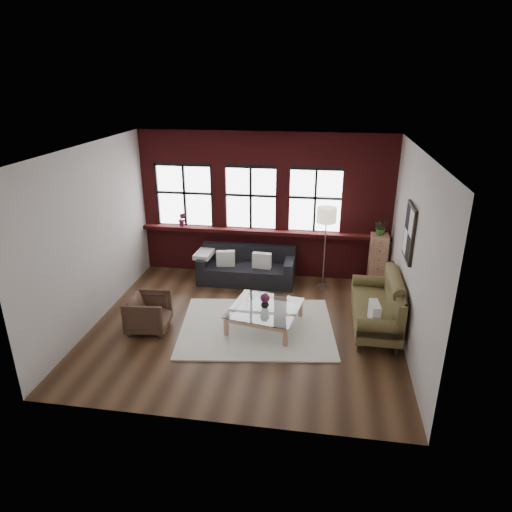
# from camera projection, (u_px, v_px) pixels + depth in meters

# --- Properties ---
(floor) EXTENTS (5.50, 5.50, 0.00)m
(floor) POSITION_uv_depth(u_px,v_px,m) (246.00, 326.00, 8.34)
(floor) COLOR #382214
(floor) RESTS_ON ground
(ceiling) EXTENTS (5.50, 5.50, 0.00)m
(ceiling) POSITION_uv_depth(u_px,v_px,m) (244.00, 149.00, 7.15)
(ceiling) COLOR white
(ceiling) RESTS_ON ground
(wall_back) EXTENTS (5.50, 0.00, 5.50)m
(wall_back) POSITION_uv_depth(u_px,v_px,m) (265.00, 205.00, 10.04)
(wall_back) COLOR beige
(wall_back) RESTS_ON ground
(wall_front) EXTENTS (5.50, 0.00, 5.50)m
(wall_front) POSITION_uv_depth(u_px,v_px,m) (208.00, 316.00, 5.45)
(wall_front) COLOR beige
(wall_front) RESTS_ON ground
(wall_left) EXTENTS (0.00, 5.00, 5.00)m
(wall_left) POSITION_uv_depth(u_px,v_px,m) (93.00, 236.00, 8.14)
(wall_left) COLOR beige
(wall_left) RESTS_ON ground
(wall_right) EXTENTS (0.00, 5.00, 5.00)m
(wall_right) POSITION_uv_depth(u_px,v_px,m) (412.00, 253.00, 7.35)
(wall_right) COLOR beige
(wall_right) RESTS_ON ground
(brick_backwall) EXTENTS (5.50, 0.12, 3.20)m
(brick_backwall) POSITION_uv_depth(u_px,v_px,m) (264.00, 206.00, 9.98)
(brick_backwall) COLOR #581416
(brick_backwall) RESTS_ON floor
(sill_ledge) EXTENTS (5.50, 0.30, 0.08)m
(sill_ledge) POSITION_uv_depth(u_px,v_px,m) (264.00, 231.00, 10.11)
(sill_ledge) COLOR #581416
(sill_ledge) RESTS_ON brick_backwall
(window_left) EXTENTS (1.38, 0.10, 1.50)m
(window_left) POSITION_uv_depth(u_px,v_px,m) (185.00, 196.00, 10.19)
(window_left) COLOR black
(window_left) RESTS_ON brick_backwall
(window_mid) EXTENTS (1.38, 0.10, 1.50)m
(window_mid) POSITION_uv_depth(u_px,v_px,m) (251.00, 199.00, 9.98)
(window_mid) COLOR black
(window_mid) RESTS_ON brick_backwall
(window_right) EXTENTS (1.38, 0.10, 1.50)m
(window_right) POSITION_uv_depth(u_px,v_px,m) (315.00, 201.00, 9.78)
(window_right) COLOR black
(window_right) RESTS_ON brick_backwall
(wall_poster) EXTENTS (0.05, 0.74, 0.94)m
(wall_poster) POSITION_uv_depth(u_px,v_px,m) (410.00, 232.00, 7.54)
(wall_poster) COLOR black
(wall_poster) RESTS_ON wall_right
(shag_rug) EXTENTS (2.98, 2.48, 0.03)m
(shag_rug) POSITION_uv_depth(u_px,v_px,m) (257.00, 327.00, 8.28)
(shag_rug) COLOR silver
(shag_rug) RESTS_ON floor
(dark_sofa) EXTENTS (2.08, 0.84, 0.75)m
(dark_sofa) POSITION_uv_depth(u_px,v_px,m) (247.00, 266.00, 9.99)
(dark_sofa) COLOR black
(dark_sofa) RESTS_ON floor
(pillow_a) EXTENTS (0.42, 0.22, 0.34)m
(pillow_a) POSITION_uv_depth(u_px,v_px,m) (226.00, 258.00, 9.89)
(pillow_a) COLOR white
(pillow_a) RESTS_ON dark_sofa
(pillow_b) EXTENTS (0.41, 0.17, 0.34)m
(pillow_b) POSITION_uv_depth(u_px,v_px,m) (262.00, 261.00, 9.77)
(pillow_b) COLOR white
(pillow_b) RESTS_ON dark_sofa
(vintage_settee) EXTENTS (0.86, 1.93, 1.03)m
(vintage_settee) POSITION_uv_depth(u_px,v_px,m) (376.00, 302.00, 8.10)
(vintage_settee) COLOR brown
(vintage_settee) RESTS_ON floor
(pillow_settee) EXTENTS (0.18, 0.39, 0.34)m
(pillow_settee) POSITION_uv_depth(u_px,v_px,m) (374.00, 313.00, 7.53)
(pillow_settee) COLOR white
(pillow_settee) RESTS_ON vintage_settee
(armchair) EXTENTS (0.78, 0.77, 0.66)m
(armchair) POSITION_uv_depth(u_px,v_px,m) (149.00, 313.00, 8.12)
(armchair) COLOR #422D21
(armchair) RESTS_ON floor
(coffee_table) EXTENTS (1.38, 1.38, 0.40)m
(coffee_table) POSITION_uv_depth(u_px,v_px,m) (265.00, 317.00, 8.26)
(coffee_table) COLOR tan
(coffee_table) RESTS_ON shag_rug
(vase) EXTENTS (0.20, 0.20, 0.16)m
(vase) POSITION_uv_depth(u_px,v_px,m) (265.00, 304.00, 8.16)
(vase) COLOR #B2B2B2
(vase) RESTS_ON coffee_table
(flowers) EXTENTS (0.17, 0.17, 0.17)m
(flowers) POSITION_uv_depth(u_px,v_px,m) (265.00, 298.00, 8.11)
(flowers) COLOR #6C254D
(flowers) RESTS_ON vase
(drawer_chest) EXTENTS (0.36, 0.36, 1.17)m
(drawer_chest) POSITION_uv_depth(u_px,v_px,m) (378.00, 261.00, 9.70)
(drawer_chest) COLOR tan
(drawer_chest) RESTS_ON floor
(potted_plant_top) EXTENTS (0.39, 0.36, 0.35)m
(potted_plant_top) POSITION_uv_depth(u_px,v_px,m) (381.00, 227.00, 9.42)
(potted_plant_top) COLOR #2D5923
(potted_plant_top) RESTS_ON drawer_chest
(floor_lamp) EXTENTS (0.40, 0.40, 1.92)m
(floor_lamp) POSITION_uv_depth(u_px,v_px,m) (325.00, 245.00, 9.50)
(floor_lamp) COLOR #A5A5A8
(floor_lamp) RESTS_ON floor
(sill_plant) EXTENTS (0.19, 0.16, 0.32)m
(sill_plant) POSITION_uv_depth(u_px,v_px,m) (182.00, 219.00, 10.27)
(sill_plant) COLOR #6C254D
(sill_plant) RESTS_ON sill_ledge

